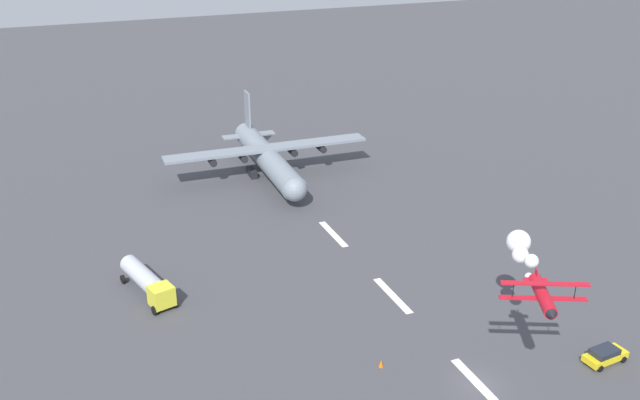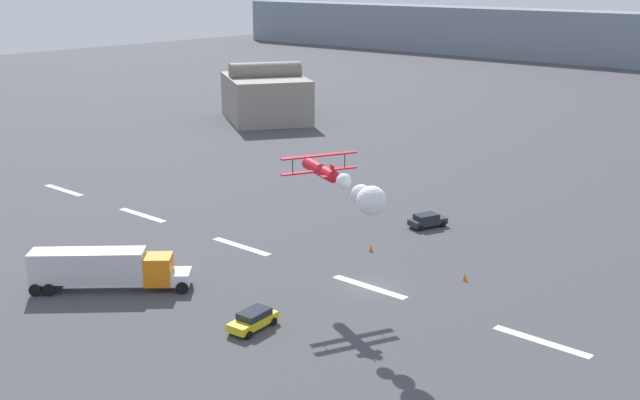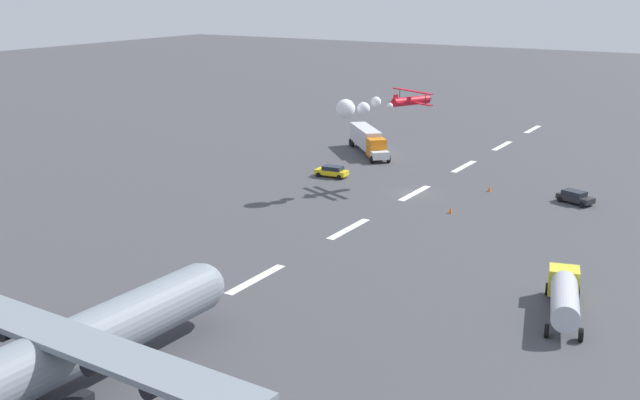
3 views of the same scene
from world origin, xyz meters
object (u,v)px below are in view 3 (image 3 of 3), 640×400
Objects in this scene: cargo_transport_plane at (66,348)px; stunt_biplane_red at (373,105)px; semi_truck_orange at (368,139)px; fuel_tanker_truck at (564,295)px; airport_staff_sedan at (575,197)px; followme_car_yellow at (332,171)px; traffic_cone_near at (490,188)px; traffic_cone_far at (451,210)px.

cargo_transport_plane is 2.39× the size of stunt_biplane_red.
semi_truck_orange is 60.74m from fuel_tanker_truck.
stunt_biplane_red is 2.92× the size of airport_staff_sedan.
stunt_biplane_red is 1.36× the size of fuel_tanker_truck.
stunt_biplane_red is at bearing 65.71° from followme_car_yellow.
stunt_biplane_red is (-53.71, -6.64, 7.56)m from cargo_transport_plane.
airport_staff_sedan is (-32.93, -7.06, -0.94)m from fuel_tanker_truck.
traffic_cone_near is at bearing -89.48° from airport_staff_sedan.
traffic_cone_far is at bearing -2.99° from traffic_cone_near.
traffic_cone_far is (23.25, 22.99, -1.74)m from semi_truck_orange.
cargo_transport_plane is 43.11× the size of traffic_cone_far.
fuel_tanker_truck is at bearing 140.03° from cargo_transport_plane.
stunt_biplane_red is at bearing -129.94° from fuel_tanker_truck.
stunt_biplane_red reaches higher than traffic_cone_near.
stunt_biplane_red is 2.99× the size of followme_car_yellow.
airport_staff_sedan is 6.17× the size of traffic_cone_near.
semi_truck_orange reaches higher than fuel_tanker_truck.
cargo_transport_plane is 61.51m from traffic_cone_near.
traffic_cone_far is (-21.48, -18.09, -1.37)m from fuel_tanker_truck.
followme_car_yellow is at bearing -165.87° from cargo_transport_plane.
traffic_cone_far is at bearing 44.68° from semi_truck_orange.
followme_car_yellow is (15.82, 2.97, -1.31)m from semi_truck_orange.
traffic_cone_near is (-3.93, 20.61, -0.44)m from followme_car_yellow.
airport_staff_sedan is (-7.52, 23.29, -9.97)m from stunt_biplane_red.
fuel_tanker_truck is 13.22× the size of traffic_cone_near.
cargo_transport_plane reaches higher than traffic_cone_near.
airport_staff_sedan is at bearing 70.88° from semi_truck_orange.
traffic_cone_near is (-32.84, -17.50, -1.37)m from fuel_tanker_truck.
airport_staff_sedan is at bearing 136.07° from traffic_cone_far.
cargo_transport_plane is at bearing 13.38° from semi_truck_orange.
cargo_transport_plane is 54.64m from stunt_biplane_red.
airport_staff_sedan is 6.17× the size of traffic_cone_far.
semi_truck_orange reaches higher than airport_staff_sedan.
fuel_tanker_truck is 47.85m from followme_car_yellow.
cargo_transport_plane is 36.95m from fuel_tanker_truck.
followme_car_yellow is 21.36m from traffic_cone_far.
semi_truck_orange is at bearing -166.62° from cargo_transport_plane.
cargo_transport_plane is 7.17× the size of followme_car_yellow.
followme_car_yellow is (-57.21, -14.40, -2.41)m from cargo_transport_plane.
followme_car_yellow is 31.31m from airport_staff_sedan.
airport_staff_sedan is 10.45m from traffic_cone_near.
fuel_tanker_truck is 33.70m from airport_staff_sedan.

